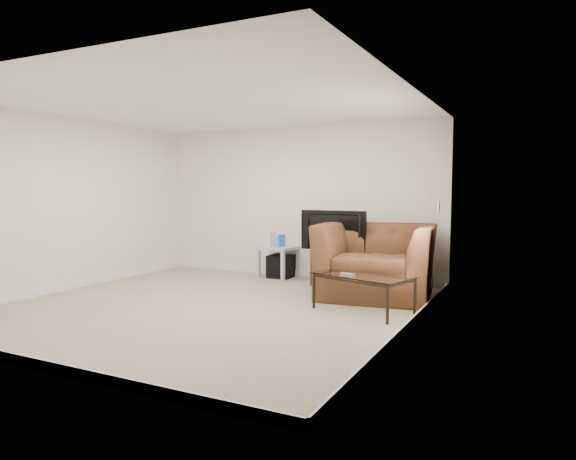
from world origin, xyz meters
The scene contains 18 objects.
floor centered at (0.00, 0.00, 0.00)m, with size 5.00×5.00×0.00m, color tan.
ceiling centered at (0.00, 0.00, 2.50)m, with size 5.00×5.00×0.00m, color white.
wall_back centered at (0.00, 2.50, 1.25)m, with size 5.00×0.02×2.50m, color silver.
wall_left centered at (-2.50, 0.00, 1.25)m, with size 0.02×5.00×2.50m, color silver.
wall_right centered at (2.50, 0.00, 1.25)m, with size 0.02×5.00×2.50m, color silver.
plate_back centered at (-1.40, 2.49, 1.25)m, with size 0.12×0.02×0.12m, color white.
plate_right_switch centered at (2.49, 1.60, 1.25)m, with size 0.02×0.09×0.13m, color white.
plate_right_outlet centered at (2.49, 1.30, 0.30)m, with size 0.02×0.08×0.12m, color white.
tv_stand centered at (0.90, 2.05, 0.28)m, with size 0.67×0.46×0.56m, color black, non-canonical shape.
dvd_player centered at (0.90, 2.01, 0.46)m, with size 0.39×0.27×0.05m, color black.
television centered at (0.90, 2.02, 0.86)m, with size 0.97×0.19×0.60m, color black.
side_table centered at (-0.22, 2.28, 0.26)m, with size 0.54×0.54×0.52m, color #A7BDD0, non-canonical shape.
subwoofer centered at (-0.18, 2.30, 0.18)m, with size 0.38×0.38×0.38m, color black.
game_console centered at (-0.35, 2.27, 0.64)m, with size 0.05×0.17×0.24m, color white.
game_case centered at (-0.16, 2.25, 0.62)m, with size 0.05×0.15×0.21m, color #337FCC.
recliner centered at (1.68, 1.54, 0.67)m, with size 1.54×1.00×1.35m, color brown.
coffee_table centered at (1.80, 0.63, 0.23)m, with size 1.16×0.65×0.45m, color black, non-canonical shape.
remote centered at (1.64, 0.53, 0.46)m, with size 0.18×0.05×0.02m, color #B2B2B7.
Camera 1 is at (3.73, -5.22, 1.49)m, focal length 32.00 mm.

